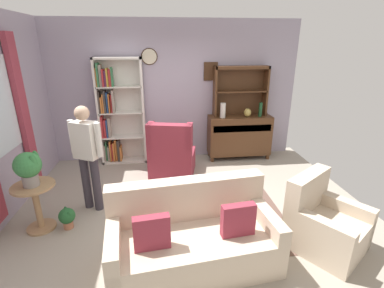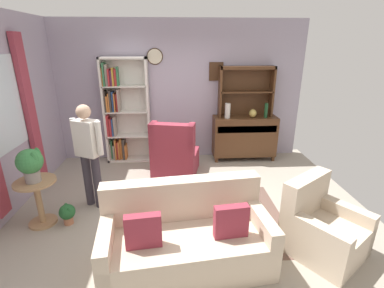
{
  "view_description": "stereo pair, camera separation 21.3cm",
  "coord_description": "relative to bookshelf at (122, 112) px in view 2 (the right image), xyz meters",
  "views": [
    {
      "loc": [
        -0.35,
        -3.62,
        2.34
      ],
      "look_at": [
        0.1,
        0.2,
        0.95
      ],
      "focal_mm": 26.12,
      "sensor_mm": 36.0,
      "label": 1
    },
    {
      "loc": [
        -0.14,
        -3.63,
        2.34
      ],
      "look_at": [
        0.1,
        0.2,
        0.95
      ],
      "focal_mm": 26.12,
      "sensor_mm": 36.0,
      "label": 2
    }
  ],
  "objects": [
    {
      "name": "bookshelf",
      "position": [
        0.0,
        0.0,
        0.0
      ],
      "size": [
        0.9,
        0.3,
        2.1
      ],
      "color": "silver",
      "rests_on": "ground_plane"
    },
    {
      "name": "area_rug",
      "position": [
        1.4,
        -2.24,
        -1.02
      ],
      "size": [
        2.31,
        1.71,
        0.01
      ],
      "primitive_type": "cube",
      "color": "brown",
      "rests_on": "ground_plane"
    },
    {
      "name": "vase_round",
      "position": [
        2.63,
        -0.15,
        -0.02
      ],
      "size": [
        0.15,
        0.15,
        0.17
      ],
      "primitive_type": "ellipsoid",
      "color": "tan",
      "rests_on": "sideboard"
    },
    {
      "name": "wingback_chair",
      "position": [
        1.04,
        -0.79,
        -0.64
      ],
      "size": [
        0.94,
        0.95,
        1.05
      ],
      "color": "maroon",
      "rests_on": "ground_plane"
    },
    {
      "name": "ground_plane",
      "position": [
        1.2,
        -1.94,
        -1.04
      ],
      "size": [
        5.4,
        4.6,
        0.02
      ],
      "primitive_type": "cube",
      "color": "#9E9384"
    },
    {
      "name": "coffee_table",
      "position": [
        1.23,
        -2.19,
        -0.67
      ],
      "size": [
        0.8,
        0.5,
        0.42
      ],
      "color": "#4C2D19",
      "rests_on": "ground_plane"
    },
    {
      "name": "vase_tall",
      "position": [
        2.11,
        -0.16,
        0.04
      ],
      "size": [
        0.11,
        0.11,
        0.3
      ],
      "primitive_type": "cylinder",
      "color": "beige",
      "rests_on": "sideboard"
    },
    {
      "name": "potted_plant_small",
      "position": [
        -0.43,
        -2.24,
        -0.86
      ],
      "size": [
        0.21,
        0.21,
        0.29
      ],
      "color": "#AD6B4C",
      "rests_on": "ground_plane"
    },
    {
      "name": "person_reading",
      "position": [
        -0.19,
        -1.77,
        -0.12
      ],
      "size": [
        0.5,
        0.33,
        1.56
      ],
      "color": "#38333D",
      "rests_on": "ground_plane"
    },
    {
      "name": "bottle_wine",
      "position": [
        2.89,
        -0.17,
        0.04
      ],
      "size": [
        0.07,
        0.07,
        0.29
      ],
      "primitive_type": "cylinder",
      "color": "#194223",
      "rests_on": "sideboard"
    },
    {
      "name": "book_stack",
      "position": [
        1.15,
        -2.19,
        -0.56
      ],
      "size": [
        0.21,
        0.15,
        0.09
      ],
      "color": "gold",
      "rests_on": "coffee_table"
    },
    {
      "name": "sideboard_hutch",
      "position": [
        2.5,
        0.03,
        0.53
      ],
      "size": [
        1.1,
        0.26,
        1.0
      ],
      "color": "#4C2D19",
      "rests_on": "sideboard"
    },
    {
      "name": "armchair_floral",
      "position": [
        2.75,
        -2.95,
        -0.74
      ],
      "size": [
        1.06,
        1.07,
        0.88
      ],
      "color": "beige",
      "rests_on": "ground_plane"
    },
    {
      "name": "couch_floral",
      "position": [
        1.15,
        -3.04,
        -0.71
      ],
      "size": [
        1.89,
        1.05,
        0.9
      ],
      "color": "beige",
      "rests_on": "ground_plane"
    },
    {
      "name": "sideboard",
      "position": [
        2.5,
        -0.08,
        -0.52
      ],
      "size": [
        1.3,
        0.45,
        0.92
      ],
      "color": "#4C2D19",
      "rests_on": "ground_plane"
    },
    {
      "name": "wall_back",
      "position": [
        1.2,
        0.19,
        0.38
      ],
      "size": [
        5.0,
        0.09,
        2.8
      ],
      "color": "#A399AD",
      "rests_on": "ground_plane"
    },
    {
      "name": "plant_stand",
      "position": [
        -0.79,
        -2.2,
        -0.63
      ],
      "size": [
        0.52,
        0.52,
        0.65
      ],
      "color": "#A87F56",
      "rests_on": "ground_plane"
    },
    {
      "name": "potted_plant_large",
      "position": [
        -0.78,
        -2.21,
        -0.12
      ],
      "size": [
        0.32,
        0.32,
        0.45
      ],
      "color": "gray",
      "rests_on": "plant_stand"
    }
  ]
}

